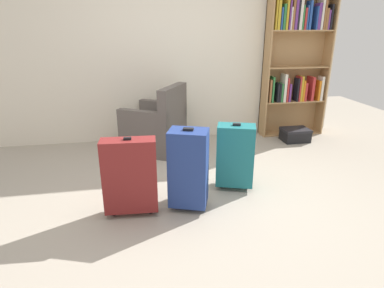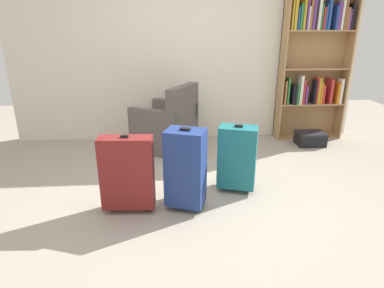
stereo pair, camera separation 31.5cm
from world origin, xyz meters
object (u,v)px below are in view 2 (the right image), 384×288
armchair (167,127)px  suitcase_navy_blue (186,168)px  suitcase_dark_red (127,173)px  suitcase_teal (237,157)px  mug (198,145)px  bookshelf (314,60)px  storage_box (310,138)px

armchair → suitcase_navy_blue: armchair is taller
suitcase_dark_red → suitcase_teal: bearing=17.0°
mug → suitcase_dark_red: bearing=-116.3°
mug → suitcase_navy_blue: bearing=-99.4°
bookshelf → storage_box: (-0.08, -0.38, -1.07)m
bookshelf → armchair: (-2.14, -0.36, -0.85)m
storage_box → suitcase_dark_red: size_ratio=0.53×
bookshelf → storage_box: 1.13m
suitcase_navy_blue → suitcase_dark_red: bearing=-178.4°
bookshelf → suitcase_dark_red: (-2.50, -1.99, -0.78)m
armchair → suitcase_teal: armchair is taller
bookshelf → storage_box: bearing=-102.3°
bookshelf → armchair: size_ratio=2.16×
mug → storage_box: (1.64, 0.02, 0.05)m
suitcase_navy_blue → storage_box: bearing=40.1°
storage_box → suitcase_navy_blue: (-1.90, -1.60, 0.31)m
armchair → mug: armchair is taller
bookshelf → armchair: 2.33m
storage_box → bookshelf: bearing=77.7°
mug → suitcase_teal: 1.33m
mug → suitcase_dark_red: suitcase_dark_red is taller
bookshelf → mug: bookshelf is taller
armchair → storage_box: 2.07m
storage_box → suitcase_teal: (-1.35, -1.28, 0.27)m
storage_box → suitcase_teal: 1.88m
storage_box → suitcase_dark_red: bearing=-146.4°
suitcase_teal → armchair: bearing=118.6°
bookshelf → suitcase_teal: bearing=-130.8°
suitcase_dark_red → storage_box: bearing=33.6°
mug → suitcase_dark_red: size_ratio=0.16×
bookshelf → suitcase_navy_blue: bookshelf is taller
storage_box → suitcase_dark_red: (-2.42, -1.61, 0.28)m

